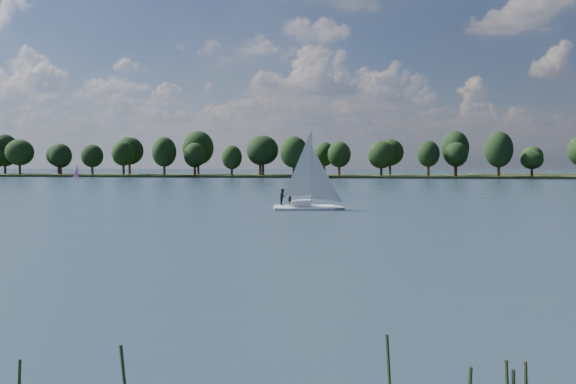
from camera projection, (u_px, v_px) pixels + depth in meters
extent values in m
plane|color=#233342|center=(290.00, 190.00, 121.02)|extent=(700.00, 700.00, 0.00)
cube|color=black|center=(342.00, 177.00, 231.23)|extent=(660.00, 40.00, 1.50)
cube|color=silver|center=(306.00, 210.00, 71.62)|extent=(7.49, 3.64, 0.85)
cube|color=silver|center=(306.00, 202.00, 71.58)|extent=(2.36, 1.73, 0.53)
cylinder|color=silver|center=(306.00, 167.00, 71.39)|extent=(0.13, 0.13, 8.49)
imported|color=black|center=(290.00, 197.00, 72.01)|extent=(0.59, 0.75, 1.83)
imported|color=black|center=(283.00, 197.00, 71.84)|extent=(0.75, 0.94, 1.83)
cube|color=silver|center=(78.00, 179.00, 205.26)|extent=(3.13, 1.27, 0.50)
cylinder|color=silver|center=(78.00, 171.00, 205.14)|extent=(0.09, 0.09, 4.44)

